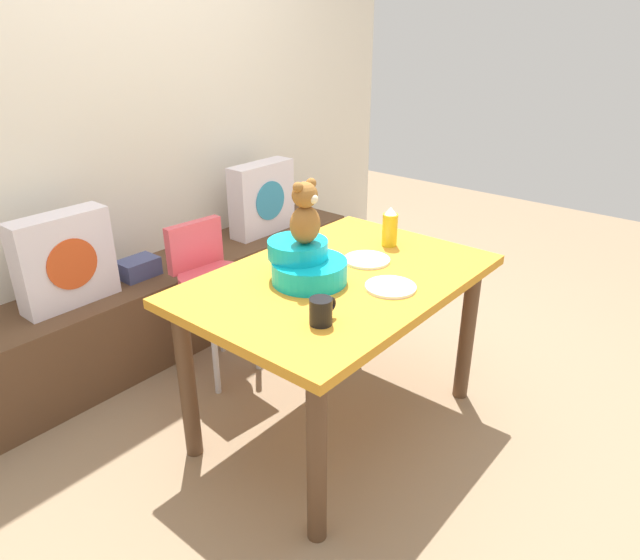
# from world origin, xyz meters

# --- Properties ---
(ground_plane) EXTENTS (8.00, 8.00, 0.00)m
(ground_plane) POSITION_xyz_m (0.00, 0.00, 0.00)
(ground_plane) COLOR #8C7256
(back_wall) EXTENTS (4.40, 0.10, 2.60)m
(back_wall) POSITION_xyz_m (0.00, 1.45, 1.30)
(back_wall) COLOR silver
(back_wall) RESTS_ON ground_plane
(window_bench) EXTENTS (2.60, 0.44, 0.46)m
(window_bench) POSITION_xyz_m (0.00, 1.18, 0.23)
(window_bench) COLOR brown
(window_bench) RESTS_ON ground_plane
(pillow_floral_left) EXTENTS (0.44, 0.15, 0.44)m
(pillow_floral_left) POSITION_xyz_m (-0.57, 1.16, 0.68)
(pillow_floral_left) COLOR silver
(pillow_floral_left) RESTS_ON window_bench
(pillow_floral_right) EXTENTS (0.44, 0.15, 0.44)m
(pillow_floral_right) POSITION_xyz_m (0.72, 1.16, 0.68)
(pillow_floral_right) COLOR silver
(pillow_floral_right) RESTS_ON window_bench
(book_stack) EXTENTS (0.20, 0.14, 0.10)m
(book_stack) POSITION_xyz_m (-0.19, 1.18, 0.51)
(book_stack) COLOR #434B79
(book_stack) RESTS_ON window_bench
(dining_table) EXTENTS (1.28, 0.87, 0.74)m
(dining_table) POSITION_xyz_m (0.00, 0.00, 0.63)
(dining_table) COLOR orange
(dining_table) RESTS_ON ground_plane
(highchair) EXTENTS (0.34, 0.47, 0.79)m
(highchair) POSITION_xyz_m (-0.06, 0.75, 0.52)
(highchair) COLOR #D84C59
(highchair) RESTS_ON ground_plane
(infant_seat_teal) EXTENTS (0.30, 0.33, 0.16)m
(infant_seat_teal) POSITION_xyz_m (-0.12, 0.07, 0.81)
(infant_seat_teal) COLOR #0DB1C4
(infant_seat_teal) RESTS_ON dining_table
(teddy_bear) EXTENTS (0.13, 0.12, 0.25)m
(teddy_bear) POSITION_xyz_m (-0.12, 0.07, 1.02)
(teddy_bear) COLOR #935F29
(teddy_bear) RESTS_ON infant_seat_teal
(ketchup_bottle) EXTENTS (0.07, 0.07, 0.18)m
(ketchup_bottle) POSITION_xyz_m (0.42, 0.03, 0.83)
(ketchup_bottle) COLOR gold
(ketchup_bottle) RESTS_ON dining_table
(coffee_mug) EXTENTS (0.12, 0.08, 0.09)m
(coffee_mug) POSITION_xyz_m (-0.36, -0.20, 0.79)
(coffee_mug) COLOR black
(coffee_mug) RESTS_ON dining_table
(dinner_plate_near) EXTENTS (0.20, 0.20, 0.01)m
(dinner_plate_near) POSITION_xyz_m (0.03, -0.23, 0.75)
(dinner_plate_near) COLOR white
(dinner_plate_near) RESTS_ON dining_table
(dinner_plate_far) EXTENTS (0.20, 0.20, 0.01)m
(dinner_plate_far) POSITION_xyz_m (0.20, -0.00, 0.75)
(dinner_plate_far) COLOR white
(dinner_plate_far) RESTS_ON dining_table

